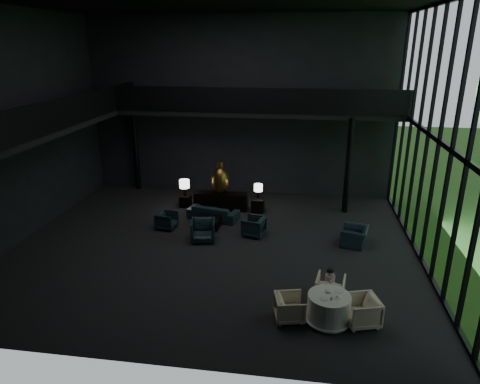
# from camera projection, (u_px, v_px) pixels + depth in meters

# --- Properties ---
(floor) EXTENTS (14.00, 12.00, 0.02)m
(floor) POSITION_uv_depth(u_px,v_px,m) (215.00, 246.00, 15.11)
(floor) COLOR black
(floor) RESTS_ON ground
(wall_back) EXTENTS (14.00, 0.04, 8.00)m
(wall_back) POSITION_uv_depth(u_px,v_px,m) (240.00, 108.00, 19.39)
(wall_back) COLOR black
(wall_back) RESTS_ON ground
(wall_front) EXTENTS (14.00, 0.04, 8.00)m
(wall_front) POSITION_uv_depth(u_px,v_px,m) (149.00, 197.00, 8.19)
(wall_front) COLOR black
(wall_front) RESTS_ON ground
(wall_left) EXTENTS (0.04, 12.00, 8.00)m
(wall_left) POSITION_uv_depth(u_px,v_px,m) (14.00, 128.00, 14.74)
(wall_left) COLOR black
(wall_left) RESTS_ON ground
(curtain_wall) EXTENTS (0.20, 12.00, 8.00)m
(curtain_wall) POSITION_uv_depth(u_px,v_px,m) (439.00, 141.00, 12.84)
(curtain_wall) COLOR black
(curtain_wall) RESTS_ON ground
(mezzanine_left) EXTENTS (2.00, 12.00, 0.25)m
(mezzanine_left) POSITION_uv_depth(u_px,v_px,m) (41.00, 129.00, 14.61)
(mezzanine_left) COLOR black
(mezzanine_left) RESTS_ON wall_left
(mezzanine_back) EXTENTS (12.00, 2.00, 0.25)m
(mezzanine_back) POSITION_uv_depth(u_px,v_px,m) (259.00, 112.00, 18.32)
(mezzanine_back) COLOR black
(mezzanine_back) RESTS_ON wall_back
(railing_left) EXTENTS (0.06, 12.00, 1.00)m
(railing_left) POSITION_uv_depth(u_px,v_px,m) (66.00, 112.00, 14.27)
(railing_left) COLOR black
(railing_left) RESTS_ON mezzanine_left
(railing_back) EXTENTS (12.00, 0.06, 1.00)m
(railing_back) POSITION_uv_depth(u_px,v_px,m) (257.00, 100.00, 17.19)
(railing_back) COLOR black
(railing_back) RESTS_ON mezzanine_back
(column_nw) EXTENTS (0.24, 0.24, 4.00)m
(column_nw) POSITION_uv_depth(u_px,v_px,m) (136.00, 149.00, 20.46)
(column_nw) COLOR black
(column_nw) RESTS_ON floor
(column_ne) EXTENTS (0.24, 0.24, 4.00)m
(column_ne) POSITION_uv_depth(u_px,v_px,m) (348.00, 166.00, 17.53)
(column_ne) COLOR black
(column_ne) RESTS_ON floor
(console) EXTENTS (2.29, 0.52, 0.73)m
(console) POSITION_uv_depth(u_px,v_px,m) (221.00, 201.00, 18.35)
(console) COLOR black
(console) RESTS_ON floor
(bronze_urn) EXTENTS (0.75, 0.75, 1.41)m
(bronze_urn) POSITION_uv_depth(u_px,v_px,m) (220.00, 180.00, 17.99)
(bronze_urn) COLOR olive
(bronze_urn) RESTS_ON console
(side_table_left) EXTENTS (0.45, 0.45, 0.50)m
(side_table_left) POSITION_uv_depth(u_px,v_px,m) (185.00, 201.00, 18.69)
(side_table_left) COLOR black
(side_table_left) RESTS_ON floor
(table_lamp_left) EXTENTS (0.43, 0.43, 0.73)m
(table_lamp_left) POSITION_uv_depth(u_px,v_px,m) (184.00, 185.00, 18.41)
(table_lamp_left) COLOR black
(table_lamp_left) RESTS_ON side_table_left
(side_table_right) EXTENTS (0.52, 0.52, 0.57)m
(side_table_right) POSITION_uv_depth(u_px,v_px,m) (258.00, 205.00, 18.12)
(side_table_right) COLOR black
(side_table_right) RESTS_ON floor
(table_lamp_right) EXTENTS (0.37, 0.37, 0.61)m
(table_lamp_right) POSITION_uv_depth(u_px,v_px,m) (258.00, 188.00, 17.98)
(table_lamp_right) COLOR black
(table_lamp_right) RESTS_ON side_table_right
(sofa) EXTENTS (2.09, 1.03, 0.79)m
(sofa) POSITION_uv_depth(u_px,v_px,m) (213.00, 210.00, 17.30)
(sofa) COLOR black
(sofa) RESTS_ON floor
(lounge_armchair_west) EXTENTS (0.69, 0.72, 0.66)m
(lounge_armchair_west) POSITION_uv_depth(u_px,v_px,m) (167.00, 220.00, 16.46)
(lounge_armchair_west) COLOR black
(lounge_armchair_west) RESTS_ON floor
(lounge_armchair_east) EXTENTS (0.88, 0.92, 0.79)m
(lounge_armchair_east) POSITION_uv_depth(u_px,v_px,m) (254.00, 225.00, 15.83)
(lounge_armchair_east) COLOR black
(lounge_armchair_east) RESTS_ON floor
(lounge_armchair_south) EXTENTS (1.07, 1.02, 0.96)m
(lounge_armchair_south) POSITION_uv_depth(u_px,v_px,m) (203.00, 228.00, 15.38)
(lounge_armchair_south) COLOR black
(lounge_armchair_south) RESTS_ON floor
(window_armchair) EXTENTS (0.80, 1.04, 0.81)m
(window_armchair) POSITION_uv_depth(u_px,v_px,m) (354.00, 234.00, 15.09)
(window_armchair) COLOR black
(window_armchair) RESTS_ON floor
(coffee_table) EXTENTS (0.92, 0.92, 0.39)m
(coffee_table) POSITION_uv_depth(u_px,v_px,m) (209.00, 223.00, 16.60)
(coffee_table) COLOR black
(coffee_table) RESTS_ON floor
(dining_table) EXTENTS (1.24, 1.24, 0.75)m
(dining_table) POSITION_uv_depth(u_px,v_px,m) (328.00, 310.00, 10.95)
(dining_table) COLOR white
(dining_table) RESTS_ON floor
(dining_chair_north) EXTENTS (0.88, 0.84, 0.80)m
(dining_chair_north) POSITION_uv_depth(u_px,v_px,m) (330.00, 287.00, 11.83)
(dining_chair_north) COLOR beige
(dining_chair_north) RESTS_ON floor
(dining_chair_east) EXTENTS (1.00, 1.04, 0.87)m
(dining_chair_east) POSITION_uv_depth(u_px,v_px,m) (362.00, 309.00, 10.80)
(dining_chair_east) COLOR beige
(dining_chair_east) RESTS_ON floor
(dining_chair_west) EXTENTS (0.79, 0.83, 0.73)m
(dining_chair_west) POSITION_uv_depth(u_px,v_px,m) (290.00, 307.00, 11.01)
(dining_chair_west) COLOR beige
(dining_chair_west) RESTS_ON floor
(child) EXTENTS (0.27, 0.27, 0.58)m
(child) POSITION_uv_depth(u_px,v_px,m) (330.00, 278.00, 11.63)
(child) COLOR #CB7E9D
(child) RESTS_ON dining_chair_north
(plate_a) EXTENTS (0.27, 0.27, 0.01)m
(plate_a) POSITION_uv_depth(u_px,v_px,m) (324.00, 298.00, 10.68)
(plate_a) COLOR white
(plate_a) RESTS_ON dining_table
(plate_b) EXTENTS (0.28, 0.28, 0.02)m
(plate_b) POSITION_uv_depth(u_px,v_px,m) (339.00, 291.00, 10.99)
(plate_b) COLOR white
(plate_b) RESTS_ON dining_table
(saucer) EXTENTS (0.20, 0.20, 0.01)m
(saucer) POSITION_uv_depth(u_px,v_px,m) (337.00, 298.00, 10.68)
(saucer) COLOR white
(saucer) RESTS_ON dining_table
(coffee_cup) EXTENTS (0.10, 0.10, 0.06)m
(coffee_cup) POSITION_uv_depth(u_px,v_px,m) (337.00, 296.00, 10.71)
(coffee_cup) COLOR white
(coffee_cup) RESTS_ON saucer
(cereal_bowl) EXTENTS (0.15, 0.15, 0.07)m
(cereal_bowl) POSITION_uv_depth(u_px,v_px,m) (328.00, 291.00, 10.93)
(cereal_bowl) COLOR white
(cereal_bowl) RESTS_ON dining_table
(cream_pot) EXTENTS (0.06, 0.06, 0.07)m
(cream_pot) POSITION_uv_depth(u_px,v_px,m) (331.00, 299.00, 10.61)
(cream_pot) COLOR #99999E
(cream_pot) RESTS_ON dining_table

